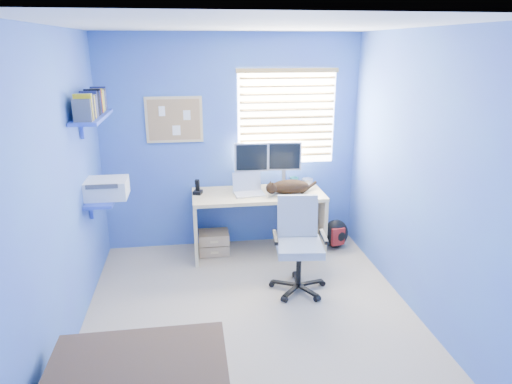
{
  "coord_description": "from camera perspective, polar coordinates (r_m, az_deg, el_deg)",
  "views": [
    {
      "loc": [
        -0.48,
        -3.65,
        2.36
      ],
      "look_at": [
        0.15,
        0.65,
        0.95
      ],
      "focal_mm": 32.0,
      "sensor_mm": 36.0,
      "label": 1
    }
  ],
  "objects": [
    {
      "name": "cat",
      "position": [
        5.2,
        4.27,
        0.67
      ],
      "size": [
        0.49,
        0.34,
        0.16
      ],
      "primitive_type": "ellipsoid",
      "rotation": [
        0.0,
        0.0,
        0.27
      ],
      "color": "black",
      "rests_on": "desk"
    },
    {
      "name": "laptop",
      "position": [
        5.14,
        -0.87,
        0.86
      ],
      "size": [
        0.35,
        0.29,
        0.22
      ],
      "primitive_type": "cube",
      "rotation": [
        0.0,
        0.0,
        0.09
      ],
      "color": "silver",
      "rests_on": "desk"
    },
    {
      "name": "cd_spindle",
      "position": [
        5.57,
        6.45,
        1.3
      ],
      "size": [
        0.13,
        0.13,
        0.07
      ],
      "primitive_type": "cylinder",
      "color": "silver",
      "rests_on": "desk"
    },
    {
      "name": "floor",
      "position": [
        4.38,
        -0.73,
        -14.67
      ],
      "size": [
        3.0,
        3.2,
        0.0
      ],
      "primitive_type": "cube",
      "color": "#B09F8D",
      "rests_on": "ground"
    },
    {
      "name": "window_blinds",
      "position": [
        5.4,
        3.88,
        9.3
      ],
      "size": [
        1.15,
        0.05,
        1.1
      ],
      "color": "white",
      "rests_on": "ground"
    },
    {
      "name": "mug",
      "position": [
        5.51,
        4.78,
        1.35
      ],
      "size": [
        0.1,
        0.09,
        0.1
      ],
      "primitive_type": "imported",
      "color": "#1F777B",
      "rests_on": "desk"
    },
    {
      "name": "monitor_right",
      "position": [
        5.42,
        3.51,
        3.51
      ],
      "size": [
        0.41,
        0.16,
        0.54
      ],
      "primitive_type": "cube",
      "rotation": [
        0.0,
        0.0,
        -0.09
      ],
      "color": "silver",
      "rests_on": "desk"
    },
    {
      "name": "wall_left",
      "position": [
        3.95,
        -22.9,
        0.19
      ],
      "size": [
        0.01,
        3.2,
        2.5
      ],
      "primitive_type": "cube",
      "color": "#4255C7",
      "rests_on": "ground"
    },
    {
      "name": "corkboard",
      "position": [
        5.3,
        -10.19,
        8.89
      ],
      "size": [
        0.64,
        0.02,
        0.52
      ],
      "color": "#D2BC7B",
      "rests_on": "ground"
    },
    {
      "name": "phone",
      "position": [
        5.2,
        -7.32,
        0.64
      ],
      "size": [
        0.12,
        0.13,
        0.17
      ],
      "primitive_type": "cube",
      "rotation": [
        0.0,
        0.0,
        -0.32
      ],
      "color": "black",
      "rests_on": "desk"
    },
    {
      "name": "yellow_book",
      "position": [
        5.35,
        4.2,
        -6.86
      ],
      "size": [
        0.03,
        0.17,
        0.24
      ],
      "primitive_type": "cube",
      "color": "yellow",
      "rests_on": "floor"
    },
    {
      "name": "backpack",
      "position": [
        5.63,
        9.92,
        -5.15
      ],
      "size": [
        0.35,
        0.29,
        0.36
      ],
      "primitive_type": "ellipsoid",
      "rotation": [
        0.0,
        0.0,
        0.23
      ],
      "color": "black",
      "rests_on": "floor"
    },
    {
      "name": "drawer_boxes",
      "position": [
        5.44,
        -5.3,
        -6.28
      ],
      "size": [
        0.35,
        0.28,
        0.27
      ],
      "primitive_type": "cube",
      "color": "tan",
      "rests_on": "floor"
    },
    {
      "name": "wall_shelves",
      "position": [
        4.58,
        -19.21,
        5.3
      ],
      "size": [
        0.42,
        0.9,
        1.05
      ],
      "color": "blue",
      "rests_on": "ground"
    },
    {
      "name": "wall_right",
      "position": [
        4.3,
        19.42,
        1.97
      ],
      "size": [
        0.01,
        3.2,
        2.5
      ],
      "primitive_type": "cube",
      "color": "#4255C7",
      "rests_on": "ground"
    },
    {
      "name": "desk",
      "position": [
        5.35,
        0.26,
        -3.88
      ],
      "size": [
        1.5,
        0.65,
        0.74
      ],
      "primitive_type": "cube",
      "color": "#D2BC7B",
      "rests_on": "floor"
    },
    {
      "name": "tower_pc",
      "position": [
        5.51,
        5.21,
        -4.91
      ],
      "size": [
        0.25,
        0.46,
        0.45
      ],
      "primitive_type": "cube",
      "rotation": [
        0.0,
        0.0,
        0.14
      ],
      "color": "beige",
      "rests_on": "floor"
    },
    {
      "name": "ceiling",
      "position": [
        3.69,
        -0.89,
        20.13
      ],
      "size": [
        3.0,
        3.2,
        0.0
      ],
      "primitive_type": "cube",
      "color": "white",
      "rests_on": "wall_back"
    },
    {
      "name": "wall_front",
      "position": [
        2.38,
        4.36,
        -9.84
      ],
      "size": [
        3.0,
        0.01,
        2.5
      ],
      "primitive_type": "cube",
      "color": "#4255C7",
      "rests_on": "ground"
    },
    {
      "name": "office_chair",
      "position": [
        4.61,
        5.32,
        -8.03
      ],
      "size": [
        0.6,
        0.6,
        0.93
      ],
      "color": "black",
      "rests_on": "floor"
    },
    {
      "name": "monitor_left",
      "position": [
        5.36,
        -0.59,
        3.37
      ],
      "size": [
        0.4,
        0.13,
        0.54
      ],
      "primitive_type": "cube",
      "rotation": [
        0.0,
        0.0,
        -0.03
      ],
      "color": "silver",
      "rests_on": "desk"
    },
    {
      "name": "wall_back",
      "position": [
        5.39,
        -3.06,
        6.05
      ],
      "size": [
        3.0,
        0.01,
        2.5
      ],
      "primitive_type": "cube",
      "color": "#4255C7",
      "rests_on": "ground"
    }
  ]
}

